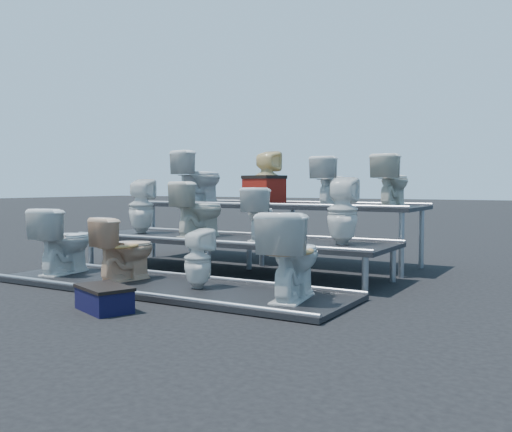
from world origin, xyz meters
The scene contains 18 objects.
ground centered at (0.00, 0.00, 0.00)m, with size 80.00×80.00×0.00m, color black.
tier_front centered at (0.00, -1.30, 0.03)m, with size 4.20×1.20×0.06m, color black.
tier_mid centered at (0.00, 0.00, 0.23)m, with size 4.20×1.20×0.46m, color black.
tier_back centered at (0.00, 1.30, 0.43)m, with size 4.20×1.20×0.86m, color black.
toilet_0 centered at (-1.58, -1.30, 0.46)m, with size 0.45×0.79×0.80m, color silver.
toilet_1 centered at (-0.57, -1.30, 0.42)m, with size 0.40×0.71×0.72m, color #DCAE88.
toilet_2 centered at (0.45, -1.30, 0.37)m, with size 0.28×0.29×0.62m, color silver.
toilet_3 centered at (1.55, -1.30, 0.48)m, with size 0.47×0.82×0.83m, color silver.
toilet_4 centered at (-1.48, 0.00, 0.84)m, with size 0.35×0.35×0.77m, color silver.
toilet_5 centered at (-0.49, 0.00, 0.82)m, with size 0.41×0.71×0.73m, color beige.
toilet_6 centered at (0.43, 0.00, 0.78)m, with size 0.36×0.64×0.65m, color silver.
toilet_7 centered at (1.53, 0.00, 0.85)m, with size 0.35×0.36×0.77m, color silver.
toilet_8 centered at (-1.44, 1.30, 1.27)m, with size 0.46×0.80×0.82m, color silver.
toilet_9 centered at (-0.19, 1.30, 1.25)m, with size 0.36×0.36×0.79m, color beige.
toilet_10 centered at (0.82, 1.30, 1.20)m, with size 0.38×0.66×0.67m, color silver.
toilet_11 centered at (1.70, 1.30, 1.20)m, with size 0.38×0.67×0.68m, color beige.
red_crate centered at (-0.20, 1.23, 1.05)m, with size 0.52×0.41×0.37m, color maroon.
step_stool centered at (0.19, -2.38, 0.10)m, with size 0.56×0.33×0.20m, color black.
Camera 1 is at (3.97, -6.08, 1.14)m, focal length 40.00 mm.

